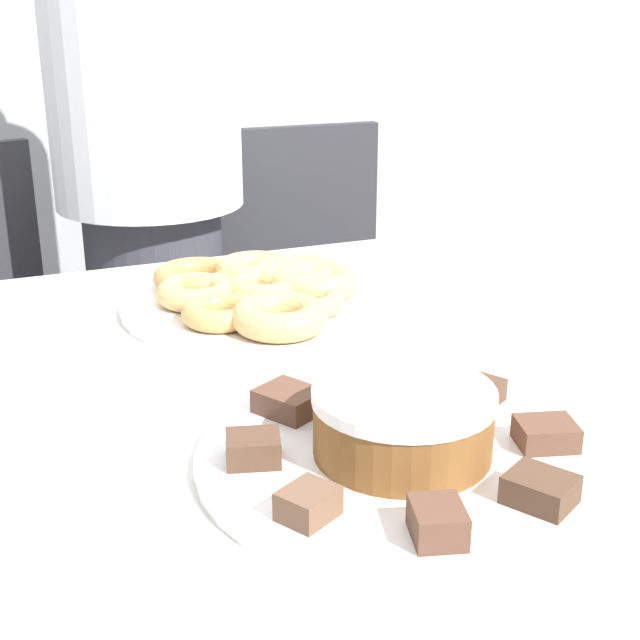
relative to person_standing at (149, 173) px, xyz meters
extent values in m
cube|color=silver|center=(-0.07, -0.90, -0.09)|extent=(1.58, 1.06, 0.03)
cylinder|color=silver|center=(0.66, -0.43, -0.47)|extent=(0.06, 0.06, 0.73)
cylinder|color=#383842|center=(0.00, 0.00, -0.45)|extent=(0.27, 0.27, 0.78)
cylinder|color=silver|center=(0.00, 0.00, 0.25)|extent=(0.37, 0.37, 0.61)
cylinder|color=black|center=(-0.35, -0.07, -0.83)|extent=(0.44, 0.44, 0.01)
cylinder|color=#262626|center=(-0.35, -0.07, -0.61)|extent=(0.06, 0.06, 0.42)
cylinder|color=black|center=(0.35, -0.07, -0.83)|extent=(0.44, 0.44, 0.01)
cylinder|color=#262626|center=(0.35, -0.07, -0.61)|extent=(0.06, 0.06, 0.42)
cube|color=#2D2D33|center=(0.35, -0.07, -0.39)|extent=(0.45, 0.45, 0.04)
cube|color=#2D2D33|center=(0.36, 0.14, -0.16)|extent=(0.40, 0.04, 0.42)
cylinder|color=white|center=(0.00, -1.09, -0.07)|extent=(0.38, 0.38, 0.01)
cylinder|color=white|center=(0.02, -0.63, -0.07)|extent=(0.39, 0.39, 0.01)
cylinder|color=brown|center=(0.00, -1.09, -0.04)|extent=(0.16, 0.16, 0.05)
cylinder|color=white|center=(0.00, -1.09, -0.01)|extent=(0.17, 0.17, 0.01)
cube|color=brown|center=(-0.12, -1.16, -0.05)|extent=(0.06, 0.05, 0.03)
cube|color=brown|center=(-0.04, -1.22, -0.05)|extent=(0.05, 0.06, 0.03)
cube|color=#513828|center=(0.06, -1.21, -0.05)|extent=(0.07, 0.07, 0.02)
cube|color=brown|center=(0.13, -1.13, -0.05)|extent=(0.06, 0.06, 0.02)
cube|color=#513828|center=(0.11, -1.02, -0.05)|extent=(0.07, 0.06, 0.02)
cube|color=brown|center=(0.03, -0.96, -0.05)|extent=(0.05, 0.06, 0.02)
cube|color=brown|center=(-0.07, -0.97, -0.05)|extent=(0.07, 0.08, 0.02)
cube|color=#513828|center=(-0.14, -1.05, -0.05)|extent=(0.06, 0.05, 0.03)
torus|color=#E5AD66|center=(0.02, -0.63, -0.05)|extent=(0.11, 0.11, 0.03)
torus|color=#E5AD66|center=(0.08, -0.60, -0.05)|extent=(0.13, 0.13, 0.04)
torus|color=#E5AD66|center=(0.03, -0.56, -0.04)|extent=(0.12, 0.12, 0.04)
torus|color=#D18E4C|center=(-0.05, -0.54, -0.05)|extent=(0.12, 0.12, 0.03)
torus|color=#E5AD66|center=(-0.07, -0.61, -0.05)|extent=(0.11, 0.11, 0.03)
torus|color=tan|center=(-0.06, -0.70, -0.05)|extent=(0.10, 0.10, 0.03)
torus|color=#E5AD66|center=(0.00, -0.75, -0.04)|extent=(0.12, 0.12, 0.04)
torus|color=#E5AD66|center=(0.05, -0.69, -0.05)|extent=(0.11, 0.11, 0.03)
torus|color=#E5AD66|center=(0.09, -0.64, -0.04)|extent=(0.13, 0.13, 0.04)
camera|label=1|loc=(-0.35, -1.73, 0.33)|focal=50.00mm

